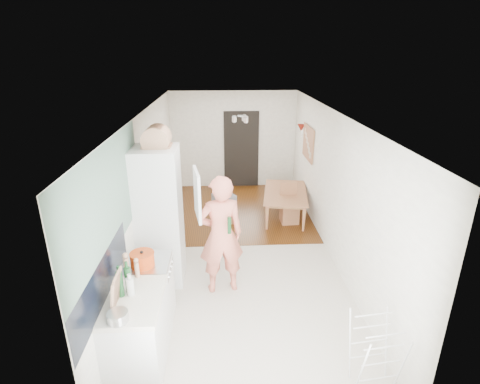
{
  "coord_description": "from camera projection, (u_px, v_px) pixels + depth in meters",
  "views": [
    {
      "loc": [
        -0.3,
        -5.99,
        3.46
      ],
      "look_at": [
        0.0,
        0.2,
        1.08
      ],
      "focal_mm": 28.0,
      "sensor_mm": 36.0,
      "label": 1
    }
  ],
  "objects": [
    {
      "name": "room_shell",
      "position": [
        240.0,
        187.0,
        6.39
      ],
      "size": [
        3.2,
        7.0,
        2.5
      ],
      "primitive_type": null,
      "color": "white",
      "rests_on": "ground"
    },
    {
      "name": "floor",
      "position": [
        240.0,
        251.0,
        6.84
      ],
      "size": [
        3.2,
        7.0,
        0.01
      ],
      "primitive_type": "cube",
      "color": "#BCB6A2",
      "rests_on": "ground"
    },
    {
      "name": "wood_floor_overlay",
      "position": [
        236.0,
        210.0,
        8.56
      ],
      "size": [
        3.2,
        3.3,
        0.01
      ],
      "primitive_type": "cube",
      "color": "#582B0B",
      "rests_on": "room_shell"
    },
    {
      "name": "sage_wall_panel",
      "position": [
        109.0,
        201.0,
        4.24
      ],
      "size": [
        0.02,
        3.0,
        1.3
      ],
      "primitive_type": "cube",
      "color": "slate",
      "rests_on": "room_shell"
    },
    {
      "name": "tile_splashback",
      "position": [
        104.0,
        281.0,
        3.98
      ],
      "size": [
        0.02,
        1.9,
        0.5
      ],
      "primitive_type": "cube",
      "color": "black",
      "rests_on": "room_shell"
    },
    {
      "name": "doorway_recess",
      "position": [
        241.0,
        150.0,
        9.73
      ],
      "size": [
        0.9,
        0.04,
        2.0
      ],
      "primitive_type": "cube",
      "color": "black",
      "rests_on": "room_shell"
    },
    {
      "name": "base_cabinet",
      "position": [
        137.0,
        334.0,
        4.25
      ],
      "size": [
        0.6,
        0.9,
        0.86
      ],
      "primitive_type": "cube",
      "color": "silver",
      "rests_on": "room_shell"
    },
    {
      "name": "worktop",
      "position": [
        133.0,
        301.0,
        4.08
      ],
      "size": [
        0.62,
        0.92,
        0.06
      ],
      "primitive_type": "cube",
      "color": "silver",
      "rests_on": "room_shell"
    },
    {
      "name": "range_cooker",
      "position": [
        149.0,
        293.0,
        4.94
      ],
      "size": [
        0.6,
        0.6,
        0.88
      ],
      "primitive_type": "cube",
      "color": "silver",
      "rests_on": "room_shell"
    },
    {
      "name": "cooker_top",
      "position": [
        146.0,
        263.0,
        4.78
      ],
      "size": [
        0.6,
        0.6,
        0.04
      ],
      "primitive_type": "cube",
      "color": "#BBBBBE",
      "rests_on": "room_shell"
    },
    {
      "name": "fridge_housing",
      "position": [
        159.0,
        217.0,
        5.67
      ],
      "size": [
        0.66,
        0.66,
        2.15
      ],
      "primitive_type": "cube",
      "color": "silver",
      "rests_on": "room_shell"
    },
    {
      "name": "fridge_door",
      "position": [
        197.0,
        194.0,
        5.25
      ],
      "size": [
        0.14,
        0.56,
        0.7
      ],
      "primitive_type": "cube",
      "rotation": [
        0.0,
        0.0,
        -1.4
      ],
      "color": "silver",
      "rests_on": "room_shell"
    },
    {
      "name": "fridge_interior",
      "position": [
        178.0,
        187.0,
        5.51
      ],
      "size": [
        0.02,
        0.52,
        0.66
      ],
      "primitive_type": "cube",
      "color": "white",
      "rests_on": "room_shell"
    },
    {
      "name": "pinboard",
      "position": [
        308.0,
        143.0,
        8.13
      ],
      "size": [
        0.03,
        0.9,
        0.7
      ],
      "primitive_type": "cube",
      "color": "tan",
      "rests_on": "room_shell"
    },
    {
      "name": "pinboard_frame",
      "position": [
        308.0,
        143.0,
        8.13
      ],
      "size": [
        0.0,
        0.94,
        0.74
      ],
      "primitive_type": "cube",
      "color": "olive",
      "rests_on": "room_shell"
    },
    {
      "name": "wall_sconce",
      "position": [
        301.0,
        128.0,
        8.66
      ],
      "size": [
        0.18,
        0.18,
        0.16
      ],
      "primitive_type": "cone",
      "color": "maroon",
      "rests_on": "room_shell"
    },
    {
      "name": "person",
      "position": [
        221.0,
        225.0,
        5.39
      ],
      "size": [
        0.87,
        0.65,
        2.17
      ],
      "primitive_type": "imported",
      "rotation": [
        0.0,
        0.0,
        3.32
      ],
      "color": "#DE745E",
      "rests_on": "floor"
    },
    {
      "name": "dining_table",
      "position": [
        286.0,
        206.0,
        8.19
      ],
      "size": [
        0.96,
        1.47,
        0.48
      ],
      "primitive_type": "imported",
      "rotation": [
        0.0,
        0.0,
        1.42
      ],
      "color": "olive",
      "rests_on": "floor"
    },
    {
      "name": "dining_chair",
      "position": [
        290.0,
        204.0,
        7.83
      ],
      "size": [
        0.38,
        0.38,
        0.85
      ],
      "primitive_type": null,
      "rotation": [
        0.0,
        0.0,
        0.06
      ],
      "color": "olive",
      "rests_on": "floor"
    },
    {
      "name": "stool",
      "position": [
        224.0,
        213.0,
        7.88
      ],
      "size": [
        0.45,
        0.45,
        0.46
      ],
      "primitive_type": null,
      "rotation": [
        0.0,
        0.0,
        0.39
      ],
      "color": "olive",
      "rests_on": "floor"
    },
    {
      "name": "grey_drape",
      "position": [
        224.0,
        199.0,
        7.78
      ],
      "size": [
        0.53,
        0.53,
        0.18
      ],
      "primitive_type": "cube",
      "rotation": [
        0.0,
        0.0,
        0.48
      ],
      "color": "slate",
      "rests_on": "stool"
    },
    {
      "name": "drying_rack",
      "position": [
        375.0,
        355.0,
        3.97
      ],
      "size": [
        0.47,
        0.44,
        0.84
      ],
      "primitive_type": null,
      "rotation": [
        0.0,
        0.0,
        0.12
      ],
      "color": "silver",
      "rests_on": "floor"
    },
    {
      "name": "bread_bin",
      "position": [
        157.0,
        139.0,
        5.33
      ],
      "size": [
        0.45,
        0.43,
        0.22
      ],
      "primitive_type": null,
      "rotation": [
        0.0,
        0.0,
        -0.1
      ],
      "color": "tan",
      "rests_on": "fridge_housing"
    },
    {
      "name": "red_casserole",
      "position": [
        142.0,
        259.0,
        4.66
      ],
      "size": [
        0.37,
        0.37,
        0.18
      ],
      "primitive_type": "cylinder",
      "rotation": [
        0.0,
        0.0,
        -0.22
      ],
      "color": "#C93C0F",
      "rests_on": "cooker_top"
    },
    {
      "name": "steel_pan",
      "position": [
        118.0,
        317.0,
        3.71
      ],
      "size": [
        0.25,
        0.25,
        0.1
      ],
      "primitive_type": "cylinder",
      "rotation": [
        0.0,
        0.0,
        -0.19
      ],
      "color": "#BBBBBE",
      "rests_on": "worktop"
    },
    {
      "name": "held_bottle",
      "position": [
        229.0,
        225.0,
        5.2
      ],
      "size": [
        0.05,
        0.05,
        0.25
      ],
      "primitive_type": "cylinder",
      "color": "#153E1C",
      "rests_on": "person"
    },
    {
      "name": "bottle_a",
      "position": [
        128.0,
        280.0,
        4.13
      ],
      "size": [
        0.09,
        0.09,
        0.31
      ],
      "primitive_type": "cylinder",
      "rotation": [
        0.0,
        0.0,
        -0.29
      ],
      "color": "#153E1C",
      "rests_on": "worktop"
    },
    {
      "name": "bottle_b",
      "position": [
        120.0,
        284.0,
        4.06
      ],
      "size": [
        0.08,
        0.08,
        0.3
      ],
      "primitive_type": "cylinder",
      "rotation": [
        0.0,
        0.0,
        0.15
      ],
      "color": "#153E1C",
      "rests_on": "worktop"
    },
    {
      "name": "bottle_c",
      "position": [
        130.0,
        286.0,
        4.1
      ],
      "size": [
        0.11,
        0.11,
        0.21
      ],
      "primitive_type": "cylinder",
      "rotation": [
        0.0,
        0.0,
        0.26
      ],
      "color": "silver",
      "rests_on": "worktop"
    },
    {
      "name": "pepper_mill_front",
      "position": [
        126.0,
        267.0,
        4.44
      ],
      "size": [
        0.08,
        0.08,
        0.24
      ],
      "primitive_type": "cylinder",
      "rotation": [
        0.0,
        0.0,
        -0.32
      ],
      "color": "tan",
      "rests_on": "worktop"
    },
    {
      "name": "pepper_mill_back",
      "position": [
        137.0,
        270.0,
        4.42
      ],
      "size": [
        0.07,
        0.07,
        0.2
      ],
      "primitive_type": "cylinder",
      "rotation": [
        0.0,
        0.0,
        0.27
      ],
      "color": "tan",
      "rests_on": "worktop"
    },
    {
      "name": "chopping_boards",
      "position": [
        116.0,
        290.0,
        3.91
      ],
      "size": [
        0.05,
        0.27,
        0.37
      ],
      "primitive_type": null,
      "rotation": [
        0.0,
        0.0,
        -0.06
      ],
      "color": "tan",
      "rests_on": "worktop"
    }
  ]
}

